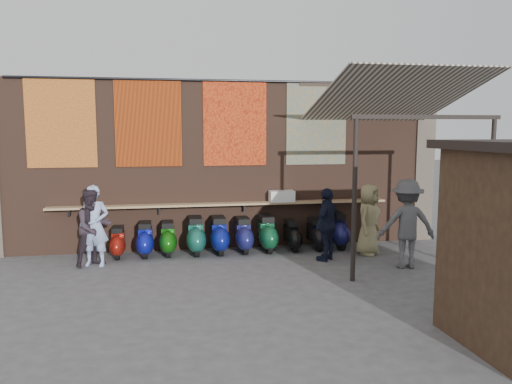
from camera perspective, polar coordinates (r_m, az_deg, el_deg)
ground at (r=9.79m, az=-2.06°, el=-9.74°), size 70.00×70.00×0.00m
brick_wall at (r=12.08m, az=-3.95°, el=3.10°), size 10.00×0.40×4.00m
pier_right at (r=13.67m, az=18.30°, el=3.22°), size 0.50×0.50×4.00m
eating_counter at (r=11.81m, az=-3.71°, el=-1.38°), size 8.00×0.32×0.05m
shelf_box at (r=12.00m, az=2.97°, el=-0.48°), size 0.59×0.31×0.26m
tapestry_redgold at (r=11.98m, az=-21.39°, el=7.39°), size 1.50×0.02×2.00m
tapestry_sun at (r=11.77m, az=-12.20°, el=7.73°), size 1.50×0.02×2.00m
tapestry_orange at (r=11.87m, az=-2.42°, el=7.87°), size 1.50×0.02×2.00m
tapestry_multi at (r=12.31m, az=6.93°, el=7.80°), size 1.50×0.02×2.00m
hang_rail at (r=11.88m, az=-3.90°, el=12.60°), size 9.50×0.06×0.06m
scooter_stool_0 at (r=11.61m, az=-15.49°, el=-5.57°), size 0.33×0.72×0.69m
scooter_stool_1 at (r=11.57m, az=-12.54°, el=-5.32°), size 0.36×0.81×0.77m
scooter_stool_2 at (r=11.58m, az=-10.03°, el=-5.26°), size 0.36×0.80×0.76m
scooter_stool_3 at (r=11.57m, az=-6.90°, el=-5.00°), size 0.40×0.89×0.85m
scooter_stool_4 at (r=11.59m, az=-4.24°, el=-4.97°), size 0.40×0.88×0.84m
scooter_stool_5 at (r=11.68m, az=-1.46°, el=-4.95°), size 0.38×0.85×0.80m
scooter_stool_6 at (r=11.76m, az=1.23°, el=-4.78°), size 0.40×0.88×0.84m
scooter_stool_7 at (r=11.91m, az=4.14°, el=-4.98°), size 0.33×0.73×0.70m
scooter_stool_8 at (r=12.05m, az=6.86°, el=-4.80°), size 0.35×0.77×0.73m
scooter_stool_9 at (r=12.26m, az=9.25°, el=-4.36°), size 0.40×0.89×0.85m
diner_left at (r=10.96m, az=-18.00°, el=-3.69°), size 0.70×0.54×1.70m
diner_right at (r=10.97m, az=-18.09°, el=-3.85°), size 1.01×0.96×1.64m
shopper_navy at (r=10.98m, az=8.16°, el=-3.69°), size 0.94×0.93×1.59m
shopper_grey at (r=10.74m, az=16.84°, el=-3.50°), size 1.28×0.85×1.84m
shopper_tan at (r=11.66m, az=12.73°, el=-3.09°), size 0.93×0.93×1.62m
stall_sign at (r=8.25m, az=27.10°, el=-0.40°), size 1.20×0.06×0.50m
stall_shelf at (r=8.40m, az=26.74°, el=-6.70°), size 1.98×0.13×0.06m
awning_canvas at (r=11.29m, az=15.33°, el=10.46°), size 3.20×3.28×0.97m
awning_ledger at (r=12.77m, az=12.24°, el=11.93°), size 3.30×0.08×0.12m
awning_header at (r=9.94m, az=19.00°, el=8.12°), size 3.00×0.08×0.08m
awning_post_left at (r=9.42m, az=11.18°, el=-0.89°), size 0.09×0.09×3.10m
awning_post_right at (r=10.76m, az=25.19°, el=-0.45°), size 0.09×0.09×3.10m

